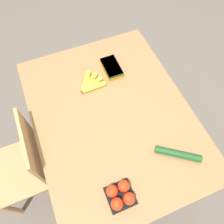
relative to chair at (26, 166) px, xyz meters
name	(u,v)px	position (x,y,z in m)	size (l,w,h in m)	color
ground_plane	(112,152)	(0.01, -0.66, -0.49)	(12.00, 12.00, 0.00)	#665B51
dining_table	(112,121)	(0.01, -0.66, 0.19)	(1.31, 1.00, 0.77)	#9E7044
chair	(26,166)	(0.00, 0.00, 0.00)	(0.42, 0.40, 0.92)	tan
banana_bunch	(90,84)	(0.28, -0.61, 0.30)	(0.17, 0.18, 0.03)	brown
tomato_pack	(120,195)	(-0.47, -0.52, 0.32)	(0.15, 0.15, 0.08)	black
carrot_bag	(111,67)	(0.36, -0.80, 0.31)	(0.19, 0.11, 0.05)	orange
cucumber_near	(178,154)	(-0.38, -0.92, 0.31)	(0.19, 0.24, 0.04)	#1E5123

